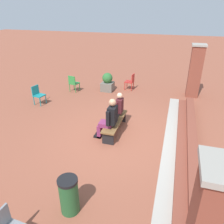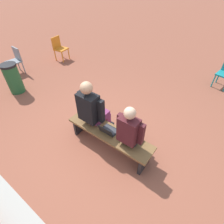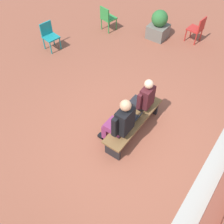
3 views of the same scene
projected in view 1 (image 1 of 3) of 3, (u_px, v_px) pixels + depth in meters
ground_plane at (116, 136)px, 7.40m from camera, size 60.00×60.00×0.00m
concrete_strip at (170, 140)px, 7.17m from camera, size 7.37×0.40×0.01m
brick_steps at (188, 139)px, 6.97m from camera, size 6.57×0.60×0.30m
brick_pillar_left_of_steps at (195, 71)px, 10.16m from camera, size 0.64×0.64×2.45m
bench at (115, 123)px, 7.50m from camera, size 1.80×0.44×0.45m
person_student at (117, 108)px, 7.74m from camera, size 0.51×0.65×1.29m
person_adult at (109, 118)px, 6.96m from camera, size 0.59×0.74×1.42m
laptop at (115, 119)px, 7.42m from camera, size 0.32×0.29×0.21m
plastic_chair_near_bench_left at (131, 81)px, 11.29m from camera, size 0.46×0.46×0.84m
plastic_chair_near_bench_right at (73, 82)px, 11.03m from camera, size 0.49×0.49×0.84m
plastic_chair_foreground at (38, 94)px, 9.61m from camera, size 0.49×0.49×0.84m
planter at (107, 83)px, 11.16m from camera, size 0.60×0.60×0.94m
litter_bin at (69, 195)px, 4.53m from camera, size 0.42×0.42×0.86m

